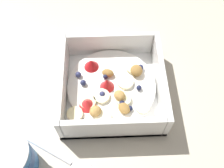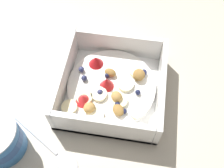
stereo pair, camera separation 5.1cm
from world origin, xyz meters
TOP-DOWN VIEW (x-y plane):
  - ground_plane at (0.00, 0.00)m, footprint 2.40×2.40m
  - fruit_bowl at (-0.02, -0.00)m, footprint 0.20×0.20m
  - spoon at (-0.16, 0.08)m, footprint 0.10×0.16m

SIDE VIEW (x-z plane):
  - ground_plane at x=0.00m, z-range 0.00..0.00m
  - spoon at x=-0.16m, z-range 0.00..0.01m
  - fruit_bowl at x=-0.02m, z-range -0.01..0.06m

